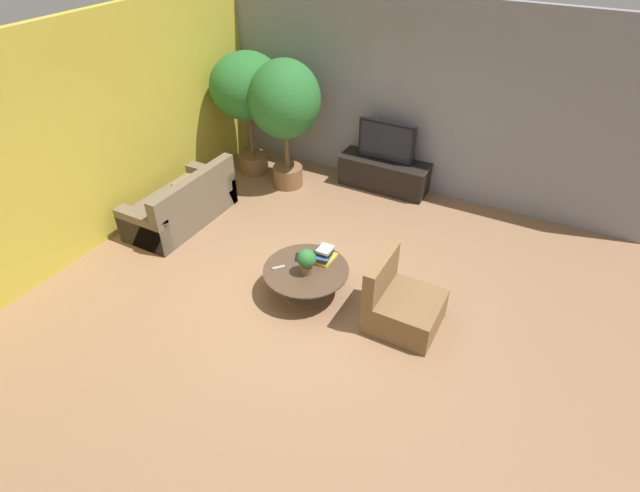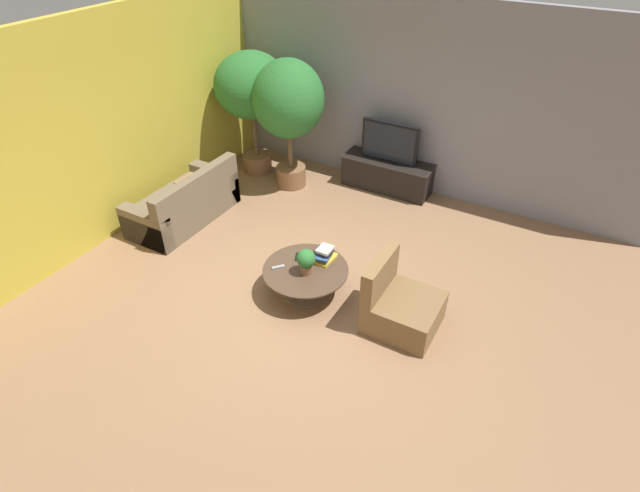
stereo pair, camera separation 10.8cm
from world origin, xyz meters
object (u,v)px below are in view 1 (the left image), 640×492
Objects in this scene: coffee_table at (306,276)px; potted_palm_corner at (285,104)px; couch_by_wall at (182,205)px; armchair_wicker at (401,305)px; potted_palm_tall at (247,90)px; potted_plant_tabletop at (307,260)px; media_console at (384,174)px; television at (386,142)px.

coffee_table is 3.05m from potted_palm_corner.
armchair_wicker reaches higher than couch_by_wall.
potted_palm_tall reaches higher than potted_plant_tabletop.
potted_plant_tabletop is (2.51, -2.47, -0.90)m from potted_palm_tall.
potted_palm_corner is 6.37× the size of potted_plant_tabletop.
television is (-0.00, -0.00, 0.58)m from media_console.
television is 0.89× the size of coffee_table.
television reaches higher than potted_plant_tabletop.
potted_plant_tabletop is (-1.18, -0.12, 0.30)m from armchair_wicker.
couch_by_wall is at bearing 82.56° from armchair_wicker.
coffee_table is 0.31m from potted_plant_tabletop.
potted_palm_tall is (-2.28, -0.54, 1.20)m from media_console.
armchair_wicker is at bearing -63.98° from media_console.
couch_by_wall is (-2.47, 0.55, 0.01)m from coffee_table.
potted_palm_corner reaches higher than armchair_wicker.
television is 0.55× the size of couch_by_wall.
armchair_wicker reaches higher than media_console.
potted_plant_tabletop is (0.23, -3.01, 0.30)m from media_console.
couch_by_wall is 2.23m from potted_palm_corner.
media_console is 2.63m from potted_palm_tall.
potted_palm_tall reaches higher than couch_by_wall.
media_console is at bearing 13.26° from potted_palm_tall.
potted_plant_tabletop is at bearing -53.87° from potted_palm_corner.
television reaches higher than media_console.
couch_by_wall is 2.60m from potted_plant_tabletop.
media_console is 0.88× the size of couch_by_wall.
media_console is 0.72× the size of potted_palm_tall.
potted_palm_corner reaches higher than media_console.
coffee_table is at bearing -86.43° from media_console.
coffee_table is 1.23m from armchair_wicker.
media_console is at bearing 26.02° from armchair_wicker.
media_console is 3.21m from armchair_wicker.
potted_palm_corner is (-1.48, -0.67, 0.59)m from television.
media_console is 1.59× the size of television.
potted_palm_corner is at bearing -155.40° from media_console.
media_console is 3.32m from couch_by_wall.
media_console reaches higher than coffee_table.
coffee_table is at bearing -44.46° from potted_palm_tall.
potted_palm_corner is (-1.48, -0.68, 1.16)m from media_console.
armchair_wicker is at bearing -63.97° from television.
television is 2.85× the size of potted_plant_tabletop.
coffee_table is at bearing -86.43° from television.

